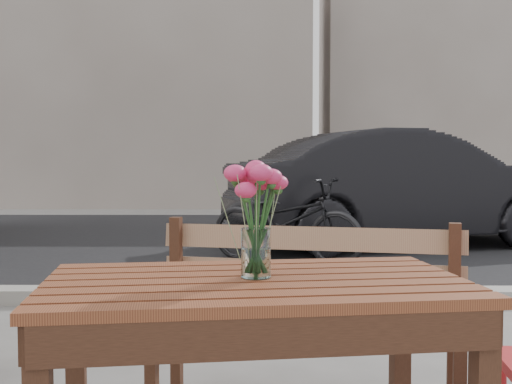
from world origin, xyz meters
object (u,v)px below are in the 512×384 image
(parked_car, at_px, (404,188))
(bicycle, at_px, (285,221))
(main_vase, at_px, (256,205))
(main_table, at_px, (255,320))

(parked_car, xyz_separation_m, bicycle, (-1.62, -1.50, -0.29))
(main_vase, height_order, bicycle, main_vase)
(main_vase, height_order, parked_car, parked_car)
(main_vase, distance_m, parked_car, 6.80)
(parked_car, bearing_deg, main_table, 148.17)
(main_table, relative_size, bicycle, 0.76)
(main_table, relative_size, parked_car, 0.30)
(parked_car, bearing_deg, bicycle, 117.22)
(main_table, distance_m, main_vase, 0.36)
(main_table, height_order, parked_car, parked_car)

